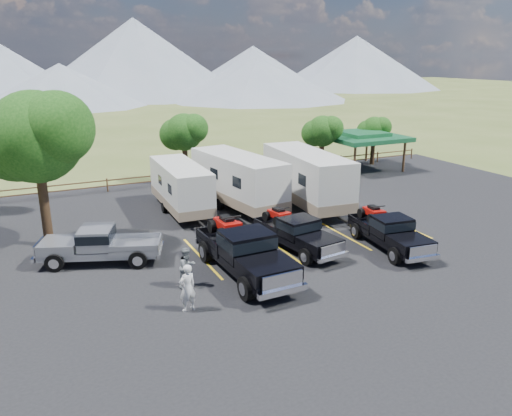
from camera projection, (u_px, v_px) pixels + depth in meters
name	position (u px, v px, depth m)	size (l,w,h in m)	color
ground	(354.00, 267.00, 22.99)	(320.00, 320.00, 0.00)	#485825
asphalt_lot	(319.00, 246.00, 25.58)	(44.00, 34.00, 0.04)	black
stall_lines	(309.00, 239.00, 26.44)	(12.12, 5.50, 0.01)	yellow
tree_big_nw	(35.00, 137.00, 24.03)	(5.54, 5.18, 7.84)	black
tree_ne_a	(322.00, 131.00, 40.35)	(3.11, 2.92, 4.76)	black
tree_ne_b	(374.00, 130.00, 43.77)	(2.77, 2.59, 4.27)	black
tree_north	(184.00, 132.00, 37.48)	(3.46, 3.24, 5.25)	black
rail_fence	(236.00, 171.00, 39.62)	(36.12, 0.12, 1.00)	brown
pavilion	(362.00, 137.00, 42.18)	(6.20, 6.20, 3.22)	brown
mountain_range	(39.00, 63.00, 109.18)	(209.00, 71.00, 20.00)	gray
rig_left	(244.00, 250.00, 21.97)	(2.57, 6.87, 2.27)	black
rig_center	(296.00, 232.00, 24.87)	(2.55, 5.75, 1.86)	black
rig_right	(389.00, 231.00, 25.02)	(2.50, 5.79, 1.88)	black
trailer_left	(181.00, 187.00, 30.60)	(2.44, 8.61, 2.99)	silver
trailer_center	(238.00, 181.00, 31.30)	(3.60, 9.86, 3.41)	silver
trailer_right	(306.00, 179.00, 31.55)	(3.26, 10.24, 3.54)	silver
pickup_silver	(100.00, 245.00, 23.20)	(6.01, 3.70, 1.72)	#96989E
person_a	(187.00, 288.00, 18.78)	(0.69, 0.45, 1.88)	silver
person_b	(187.00, 267.00, 20.78)	(0.84, 0.65, 1.72)	slate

